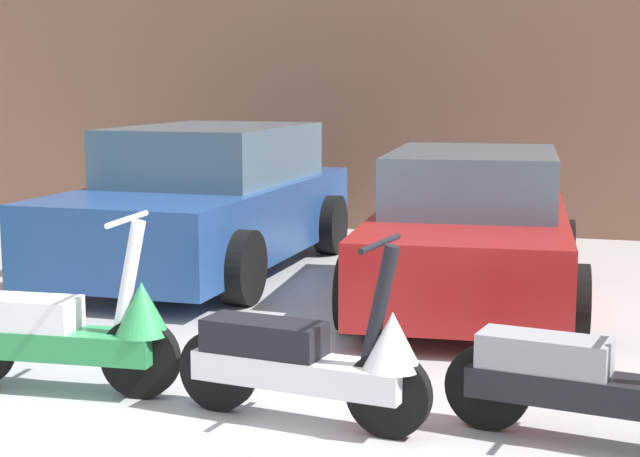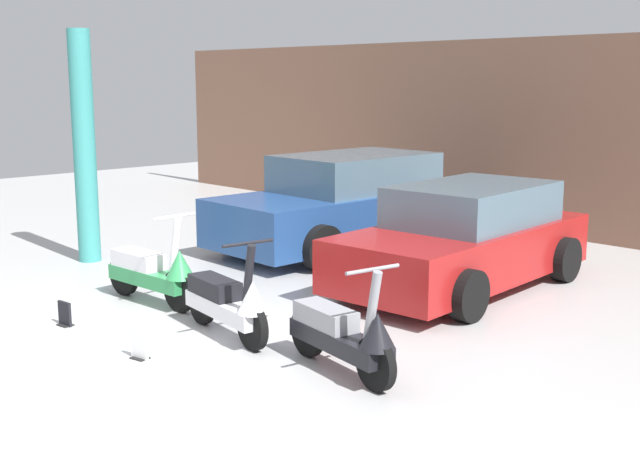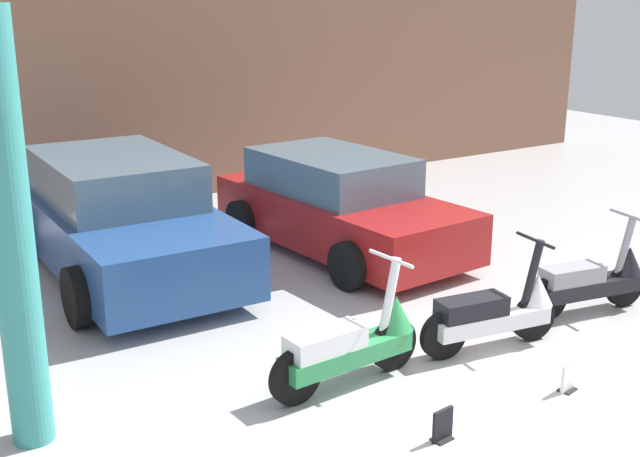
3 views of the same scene
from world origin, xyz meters
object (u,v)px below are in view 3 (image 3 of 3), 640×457
car_rear_center (339,205)px  placard_near_left_scooter (443,426)px  scooter_front_center (593,279)px  car_rear_left (121,218)px  placard_near_right_scooter (568,378)px  scooter_front_right (496,312)px  support_column_side (12,238)px  scooter_front_left (353,343)px

car_rear_center → placard_near_left_scooter: (-1.99, -4.35, -0.50)m
scooter_front_center → car_rear_center: car_rear_center is taller
scooter_front_center → car_rear_left: bearing=143.9°
car_rear_center → placard_near_right_scooter: 4.40m
scooter_front_right → support_column_side: 4.42m
car_rear_center → scooter_front_left: bearing=-36.2°
scooter_front_right → support_column_side: support_column_side is taller
scooter_front_center → scooter_front_left: bearing=-170.7°
car_rear_left → placard_near_left_scooter: 5.13m
scooter_front_left → scooter_front_center: 3.10m
scooter_front_right → car_rear_left: bearing=127.8°
placard_near_left_scooter → placard_near_right_scooter: same height
scooter_front_left → car_rear_left: bearing=96.4°
scooter_front_center → car_rear_left: (-3.78, 3.96, 0.31)m
placard_near_left_scooter → car_rear_left: bearing=98.2°
placard_near_right_scooter → support_column_side: bearing=157.2°
placard_near_left_scooter → scooter_front_left: bearing=92.2°
scooter_front_right → car_rear_center: 3.39m
scooter_front_left → support_column_side: size_ratio=0.48×
car_rear_left → placard_near_left_scooter: bearing=9.6°
placard_near_right_scooter → support_column_side: size_ratio=0.08×
scooter_front_center → car_rear_left: 5.48m
scooter_front_center → support_column_side: size_ratio=0.46×
car_rear_left → placard_near_left_scooter: size_ratio=16.40×
scooter_front_left → placard_near_left_scooter: (0.04, -1.14, -0.27)m
car_rear_center → placard_near_left_scooter: car_rear_center is taller
scooter_front_right → support_column_side: bearing=178.7°
scooter_front_left → placard_near_right_scooter: (1.48, -1.12, -0.27)m
scooter_front_center → car_rear_center: (-1.06, 3.26, 0.24)m
scooter_front_center → placard_near_right_scooter: bearing=-136.2°
scooter_front_center → placard_near_left_scooter: (-3.05, -1.09, -0.26)m
car_rear_left → support_column_side: support_column_side is taller
placard_near_left_scooter → placard_near_right_scooter: bearing=0.5°
scooter_front_left → scooter_front_center: bearing=-4.4°
scooter_front_left → car_rear_left: (-0.68, 3.91, 0.30)m
placard_near_left_scooter → placard_near_right_scooter: size_ratio=1.00×
scooter_front_left → placard_near_right_scooter: size_ratio=6.04×
car_rear_center → support_column_side: (-4.63, -2.62, 1.01)m
car_rear_left → support_column_side: size_ratio=1.31×
scooter_front_left → scooter_front_center: (3.10, -0.05, -0.02)m
scooter_front_right → placard_near_left_scooter: bearing=-138.4°
scooter_front_right → scooter_front_center: (1.52, 0.09, -0.00)m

